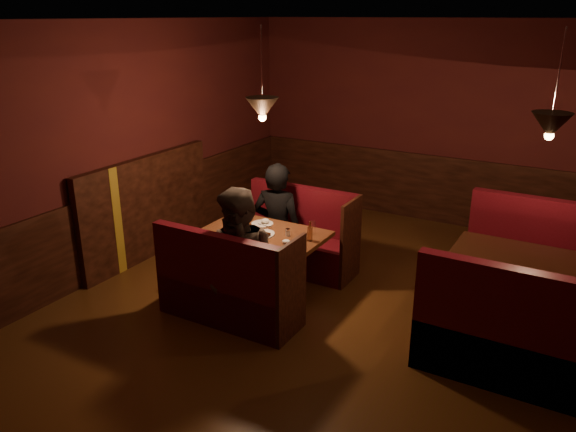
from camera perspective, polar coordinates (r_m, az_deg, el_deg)
The scene contains 9 objects.
room at distance 5.41m, azimuth 3.67°, elevation -0.69°, with size 6.02×7.02×2.92m.
main_table at distance 6.16m, azimuth -2.31°, elevation -3.06°, with size 1.33×0.81×0.93m.
main_bench_far at distance 6.84m, azimuth 1.16°, elevation -2.74°, with size 1.46×0.52×1.00m.
main_bench_near at distance 5.69m, azimuth -6.21°, elevation -7.80°, with size 1.46×0.52×1.00m.
second_table at distance 5.77m, azimuth 23.03°, elevation -5.98°, with size 1.40×0.90×0.79m.
second_bench_far at distance 6.63m, azimuth 24.03°, elevation -5.01°, with size 1.55×0.58×1.11m.
second_bench_near at distance 5.13m, azimuth 21.71°, elevation -12.08°, with size 1.55×0.58×1.11m.
diner_a at distance 6.62m, azimuth -1.08°, elevation 1.30°, with size 0.61×0.40×1.68m, color black.
diner_b at distance 5.49m, azimuth -4.83°, elevation -2.49°, with size 0.84×0.65×1.73m, color #3D322A.
Camera 1 is at (1.93, -4.52, 2.95)m, focal length 35.00 mm.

